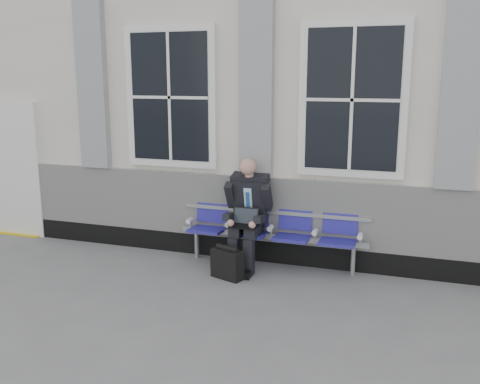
% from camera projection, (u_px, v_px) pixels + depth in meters
% --- Properties ---
extents(ground, '(70.00, 70.00, 0.00)m').
position_uv_depth(ground, '(295.00, 311.00, 5.91)').
color(ground, slate).
rests_on(ground, ground).
extents(station_building, '(14.40, 4.40, 4.49)m').
position_uv_depth(station_building, '(345.00, 96.00, 8.66)').
color(station_building, silver).
rests_on(station_building, ground).
extents(bench, '(2.60, 0.47, 0.91)m').
position_uv_depth(bench, '(272.00, 226.00, 7.21)').
color(bench, '#9EA0A3').
rests_on(bench, ground).
extents(businessman, '(0.61, 0.82, 1.49)m').
position_uv_depth(businessman, '(248.00, 210.00, 7.13)').
color(businessman, black).
rests_on(businessman, ground).
extents(briefcase, '(0.46, 0.31, 0.43)m').
position_uv_depth(briefcase, '(227.00, 263.00, 6.82)').
color(briefcase, black).
rests_on(briefcase, ground).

